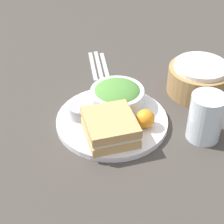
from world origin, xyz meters
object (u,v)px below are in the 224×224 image
Objects in this scene: fork at (93,66)px; knife at (99,65)px; plate at (112,121)px; spoon at (105,65)px; salad_bowl at (117,95)px; dressing_cup at (81,111)px; bread_basket at (199,79)px; drink_glass at (206,117)px; sandwich at (110,127)px.

knife is (0.00, 0.02, 0.00)m from fork.
plate is 0.28m from knife.
spoon is at bearing -90.00° from fork.
salad_bowl is (-0.05, 0.03, 0.04)m from plate.
bread_basket is at bearing 99.10° from dressing_cup.
bread_basket reaches higher than dressing_cup.
drink_glass is 0.19m from bread_basket.
fork is (-0.20, -0.25, -0.04)m from bread_basket.
knife is at bearing 174.92° from plate.
sandwich reaches higher than spoon.
bread_basket reaches higher than plate.
bread_basket is at bearing -124.43° from knife.
sandwich reaches higher than fork.
dressing_cup reaches higher than fork.
bread_basket is 0.32m from fork.
drink_glass is 0.41m from knife.
bread_basket is at bearing -122.61° from fork.
plate is at bearing 162.64° from sandwich.
salad_bowl is at bearing 158.25° from sandwich.
sandwich is 0.34m from spoon.
plate is at bearing -72.91° from bread_basket.
dressing_cup is at bearing -110.56° from plate.
knife is at bearing 158.82° from dressing_cup.
bread_basket is 0.97× the size of knife.
drink_glass is 0.78× the size of spoon.
plate is 0.07m from sandwich.
fork is 1.11× the size of spoon.
dressing_cup is 0.34m from bread_basket.
plate is 0.07m from salad_bowl.
salad_bowl is 0.82× the size of fork.
salad_bowl is at bearing -174.56° from knife.
drink_glass is 0.69× the size of bread_basket.
fork is at bearing 90.00° from knife.
sandwich is 0.76× the size of fork.
fork is at bearing 162.62° from dressing_cup.
bread_basket is at bearing 116.74° from sandwich.
sandwich is 0.31m from bread_basket.
sandwich is at bearing 177.71° from knife.
bread_basket is 1.13× the size of spoon.
fork is at bearing -153.11° from drink_glass.
dressing_cup is 0.39× the size of spoon.
dressing_cup is 0.50× the size of drink_glass.
spoon is at bearing -157.49° from drink_glass.
sandwich is at bearing -99.61° from drink_glass.
knife is (-0.33, 0.04, -0.04)m from sandwich.
spoon is (-0.22, 0.02, -0.04)m from salad_bowl.
drink_glass is (0.12, 0.27, 0.03)m from dressing_cup.
salad_bowl is 0.23m from fork.
bread_basket is (-0.05, 0.33, 0.01)m from dressing_cup.
knife is (-0.19, -0.24, -0.04)m from bread_basket.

